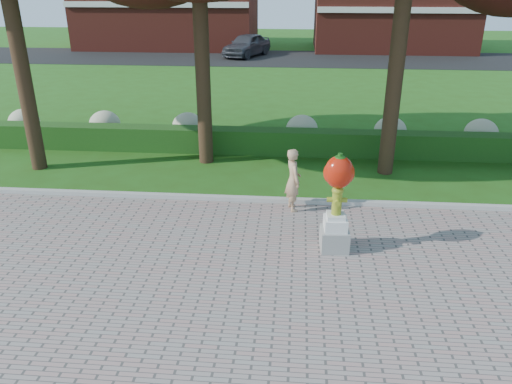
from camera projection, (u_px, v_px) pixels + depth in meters
The scene contains 10 objects.
ground at pixel (251, 264), 10.19m from camera, with size 100.00×100.00×0.00m, color #265014.
curb at pixel (262, 200), 12.90m from camera, with size 40.00×0.18×0.15m, color #ADADA5.
lawn_hedge at pixel (271, 141), 16.43m from camera, with size 24.00×0.70×0.80m, color #134213.
hydrangea_row at pixel (289, 129), 17.24m from camera, with size 20.10×1.10×0.99m.
street at pixel (288, 58), 35.79m from camera, with size 50.00×8.00×0.02m, color black.
building_left at pixel (168, 2), 40.68m from camera, with size 14.00×8.00×7.00m, color maroon.
building_right at pixel (392, 7), 39.39m from camera, with size 12.00×8.00×6.40m, color maroon.
hydrant_sculpture at pixel (337, 200), 10.22m from camera, with size 0.63×0.62×2.15m.
woman at pixel (293, 180), 12.18m from camera, with size 0.58×0.38×1.58m, color tan.
parked_car at pixel (247, 45), 36.34m from camera, with size 1.92×4.76×1.62m, color #43454C.
Camera 1 is at (0.84, -8.73, 5.39)m, focal length 35.00 mm.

